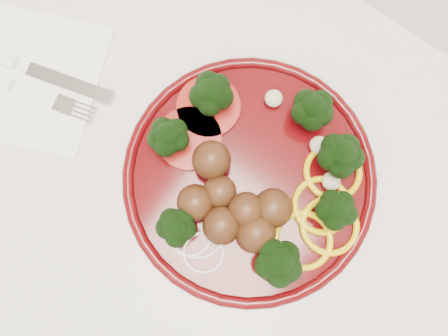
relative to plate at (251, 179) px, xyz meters
The scene contains 5 objects.
counter 0.47m from the plate, 19.09° to the right, with size 2.40×0.60×0.90m.
plate is the anchor object (origin of this frame).
napkin 0.31m from the plate, 169.79° to the right, with size 0.18×0.18×0.00m, color white.
knife 0.33m from the plate, behind, with size 0.21×0.07×0.01m.
fork 0.34m from the plate, 166.30° to the right, with size 0.19×0.07×0.01m.
Camera 1 is at (-0.03, 1.63, 1.42)m, focal length 35.00 mm.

